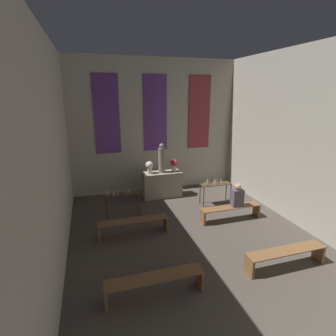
# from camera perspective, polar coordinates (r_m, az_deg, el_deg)

# --- Properties ---
(wall_back) EXTENTS (6.84, 0.16, 5.19)m
(wall_back) POSITION_cam_1_polar(r_m,az_deg,el_deg) (10.52, -2.82, 9.12)
(wall_back) COLOR #B2AD9E
(wall_back) RESTS_ON ground_plane
(wall_left) EXTENTS (0.12, 10.11, 5.19)m
(wall_left) POSITION_cam_1_polar(r_m,az_deg,el_deg) (5.35, -25.12, 0.61)
(wall_left) COLOR #B2AD9E
(wall_left) RESTS_ON ground_plane
(wall_right) EXTENTS (0.12, 10.11, 5.19)m
(wall_right) POSITION_cam_1_polar(r_m,az_deg,el_deg) (7.93, 31.71, 4.30)
(wall_right) COLOR #B2AD9E
(wall_right) RESTS_ON ground_plane
(altar) EXTENTS (1.48, 0.60, 0.98)m
(altar) POSITION_cam_1_polar(r_m,az_deg,el_deg) (10.10, -1.32, -3.59)
(altar) COLOR gray
(altar) RESTS_ON ground_plane
(statue) EXTENTS (0.25, 0.25, 1.11)m
(statue) POSITION_cam_1_polar(r_m,az_deg,el_deg) (9.81, -1.36, 1.93)
(statue) COLOR gray
(statue) RESTS_ON altar
(flower_vase_left) EXTENTS (0.28, 0.28, 0.46)m
(flower_vase_left) POSITION_cam_1_polar(r_m,az_deg,el_deg) (9.76, -4.07, 0.38)
(flower_vase_left) COLOR beige
(flower_vase_left) RESTS_ON altar
(flower_vase_right) EXTENTS (0.28, 0.28, 0.46)m
(flower_vase_right) POSITION_cam_1_polar(r_m,az_deg,el_deg) (10.01, 1.30, 0.81)
(flower_vase_right) COLOR beige
(flower_vase_right) RESTS_ON altar
(candle_rack_left) EXTENTS (1.12, 0.38, 0.94)m
(candle_rack_left) POSITION_cam_1_polar(r_m,az_deg,el_deg) (8.63, -9.93, -6.26)
(candle_rack_left) COLOR #473823
(candle_rack_left) RESTS_ON ground_plane
(candle_rack_right) EXTENTS (1.12, 0.38, 0.95)m
(candle_rack_right) POSITION_cam_1_polar(r_m,az_deg,el_deg) (9.56, 10.28, -4.03)
(candle_rack_right) COLOR #473823
(candle_rack_right) RESTS_ON ground_plane
(pew_second_left) EXTENTS (1.96, 0.36, 0.45)m
(pew_second_left) POSITION_cam_1_polar(r_m,az_deg,el_deg) (5.58, -2.84, -23.51)
(pew_second_left) COLOR brown
(pew_second_left) RESTS_ON ground_plane
(pew_second_right) EXTENTS (1.96, 0.36, 0.45)m
(pew_second_right) POSITION_cam_1_polar(r_m,az_deg,el_deg) (6.84, 24.27, -16.81)
(pew_second_right) COLOR brown
(pew_second_right) RESTS_ON ground_plane
(pew_back_left) EXTENTS (1.96, 0.36, 0.45)m
(pew_back_left) POSITION_cam_1_polar(r_m,az_deg,el_deg) (7.60, -7.50, -11.96)
(pew_back_left) COLOR brown
(pew_back_left) RESTS_ON ground_plane
(pew_back_right) EXTENTS (1.96, 0.36, 0.45)m
(pew_back_right) POSITION_cam_1_polar(r_m,az_deg,el_deg) (8.57, 13.47, -8.91)
(pew_back_right) COLOR brown
(pew_back_right) RESTS_ON ground_plane
(person_seated) EXTENTS (0.36, 0.24, 0.74)m
(person_seated) POSITION_cam_1_polar(r_m,az_deg,el_deg) (8.50, 14.85, -5.97)
(person_seated) COLOR #564C56
(person_seated) RESTS_ON pew_back_right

